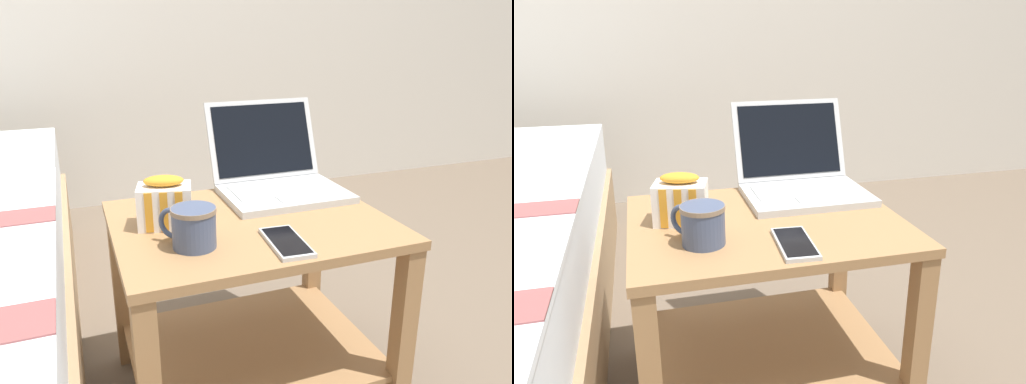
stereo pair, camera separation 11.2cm
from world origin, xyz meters
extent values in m
cube|color=#997047|center=(0.00, 0.00, 0.46)|extent=(0.63, 0.51, 0.02)
cube|color=#997047|center=(0.00, 0.00, 0.12)|extent=(0.59, 0.47, 0.02)
cube|color=#997047|center=(0.29, -0.23, 0.23)|extent=(0.04, 0.04, 0.45)
cube|color=#997047|center=(-0.29, 0.23, 0.23)|extent=(0.04, 0.04, 0.45)
cube|color=#997047|center=(0.29, 0.23, 0.23)|extent=(0.04, 0.04, 0.45)
cube|color=#B7BABC|center=(0.14, 0.12, 0.48)|extent=(0.32, 0.23, 0.02)
cube|color=silver|center=(0.14, 0.14, 0.49)|extent=(0.27, 0.13, 0.00)
cube|color=silver|center=(0.14, 0.05, 0.49)|extent=(0.09, 0.05, 0.00)
cube|color=#B7BABC|center=(0.14, 0.28, 0.60)|extent=(0.32, 0.09, 0.22)
cube|color=black|center=(0.14, 0.27, 0.60)|extent=(0.29, 0.08, 0.19)
cube|color=blue|center=(0.19, 0.28, 0.58)|extent=(0.03, 0.01, 0.03)
cube|color=green|center=(0.18, 0.31, 0.65)|extent=(0.04, 0.01, 0.03)
cube|color=orange|center=(0.10, 0.26, 0.55)|extent=(0.04, 0.02, 0.04)
cylinder|color=#3F4C6B|center=(-0.16, -0.10, 0.52)|extent=(0.09, 0.09, 0.09)
cylinder|color=#7F6B56|center=(-0.16, -0.10, 0.56)|extent=(0.09, 0.09, 0.01)
cylinder|color=black|center=(-0.16, -0.10, 0.55)|extent=(0.08, 0.08, 0.01)
torus|color=#3F4C6B|center=(-0.20, -0.07, 0.52)|extent=(0.06, 0.06, 0.07)
cube|color=white|center=(-0.19, 0.03, 0.52)|extent=(0.13, 0.11, 0.10)
cube|color=orange|center=(-0.23, 0.00, 0.52)|extent=(0.02, 0.01, 0.09)
cube|color=orange|center=(-0.20, -0.01, 0.52)|extent=(0.02, 0.01, 0.09)
cube|color=orange|center=(-0.17, -0.02, 0.52)|extent=(0.02, 0.01, 0.09)
ellipsoid|color=orange|center=(-0.19, 0.03, 0.58)|extent=(0.10, 0.07, 0.02)
cube|color=#B7BABC|center=(0.02, -0.16, 0.48)|extent=(0.08, 0.16, 0.01)
cube|color=black|center=(0.02, -0.16, 0.48)|extent=(0.07, 0.15, 0.00)
camera|label=1|loc=(-0.38, -1.03, 0.91)|focal=35.00mm
camera|label=2|loc=(-0.27, -1.06, 0.91)|focal=35.00mm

